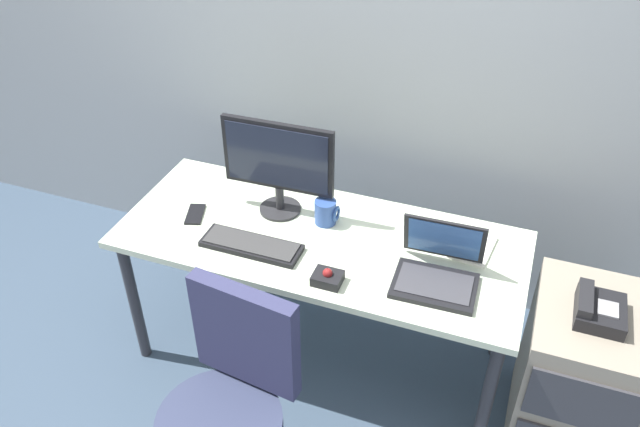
% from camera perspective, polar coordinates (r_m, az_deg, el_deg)
% --- Properties ---
extents(ground_plane, '(8.00, 8.00, 0.00)m').
position_cam_1_polar(ground_plane, '(3.14, 0.00, -12.23)').
color(ground_plane, '#38495B').
extents(back_wall, '(6.00, 0.10, 2.80)m').
position_cam_1_polar(back_wall, '(2.90, 4.99, 17.03)').
color(back_wall, '#9AA1A4').
rests_on(back_wall, ground).
extents(desk, '(1.67, 0.69, 0.71)m').
position_cam_1_polar(desk, '(2.70, 0.00, -3.29)').
color(desk, beige).
rests_on(desk, ground).
extents(file_cabinet, '(0.42, 0.53, 0.69)m').
position_cam_1_polar(file_cabinet, '(2.79, 21.69, -13.24)').
color(file_cabinet, gray).
rests_on(file_cabinet, ground).
extents(desk_phone, '(0.17, 0.20, 0.09)m').
position_cam_1_polar(desk_phone, '(2.52, 23.40, -7.83)').
color(desk_phone, black).
rests_on(desk_phone, file_cabinet).
extents(office_chair, '(0.52, 0.52, 0.92)m').
position_cam_1_polar(office_chair, '(2.42, -7.96, -17.59)').
color(office_chair, black).
rests_on(office_chair, ground).
extents(monitor_main, '(0.48, 0.18, 0.43)m').
position_cam_1_polar(monitor_main, '(2.67, -3.74, 4.55)').
color(monitor_main, '#262628').
rests_on(monitor_main, desk).
extents(keyboard, '(0.41, 0.14, 0.03)m').
position_cam_1_polar(keyboard, '(2.60, -6.09, -2.80)').
color(keyboard, black).
rests_on(keyboard, desk).
extents(laptop, '(0.32, 0.30, 0.23)m').
position_cam_1_polar(laptop, '(2.46, 10.40, -4.79)').
color(laptop, black).
rests_on(laptop, desk).
extents(trackball_mouse, '(0.11, 0.09, 0.07)m').
position_cam_1_polar(trackball_mouse, '(2.43, 0.67, -5.70)').
color(trackball_mouse, black).
rests_on(trackball_mouse, desk).
extents(coffee_mug, '(0.10, 0.09, 0.11)m').
position_cam_1_polar(coffee_mug, '(2.70, 0.54, 0.14)').
color(coffee_mug, '#304F96').
rests_on(coffee_mug, desk).
extents(paper_notepad, '(0.17, 0.22, 0.01)m').
position_cam_1_polar(paper_notepad, '(2.66, 13.38, -2.93)').
color(paper_notepad, white).
rests_on(paper_notepad, desk).
extents(cell_phone, '(0.11, 0.16, 0.01)m').
position_cam_1_polar(cell_phone, '(2.82, -10.99, -0.06)').
color(cell_phone, black).
rests_on(cell_phone, desk).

